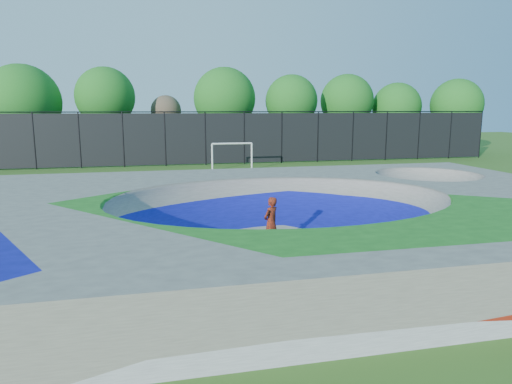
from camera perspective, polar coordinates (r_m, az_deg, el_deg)
ground at (r=14.81m, az=3.13°, el=-6.21°), size 120.00×120.00×0.00m
skate_deck at (r=14.61m, az=3.16°, el=-3.39°), size 22.00×14.00×1.50m
skater at (r=13.95m, az=1.88°, el=-3.85°), size 0.69×0.65×1.59m
skateboard at (r=14.16m, az=1.86°, el=-6.87°), size 0.70×0.71×0.05m
soccer_goal at (r=31.79m, az=-3.00°, el=5.12°), size 2.91×0.12×1.92m
fence at (r=34.93m, az=-6.34°, el=6.81°), size 48.09×0.09×4.04m
treeline at (r=39.68m, az=-7.24°, el=11.15°), size 52.59×7.11×7.72m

